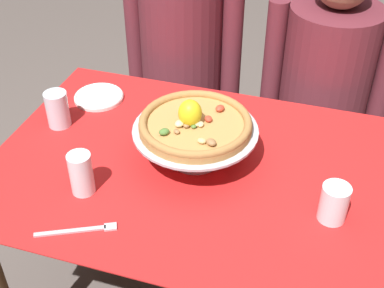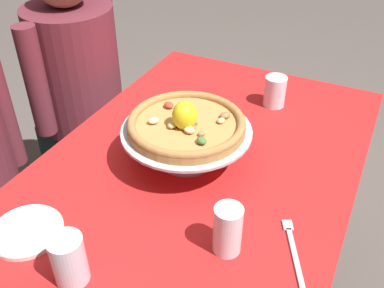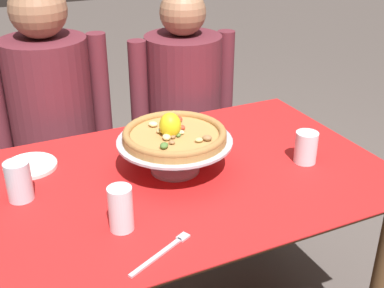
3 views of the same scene
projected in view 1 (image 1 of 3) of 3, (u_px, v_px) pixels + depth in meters
name	position (u px, v px, depth m)	size (l,w,h in m)	color
dining_table	(202.00, 194.00, 1.60)	(1.26, 0.87, 0.72)	brown
pizza_stand	(195.00, 137.00, 1.52)	(0.37, 0.37, 0.11)	#B7B7C1
pizza	(195.00, 123.00, 1.49)	(0.33, 0.33, 0.09)	#BC8447
water_glass_front_left	(82.00, 176.00, 1.42)	(0.07, 0.07, 0.13)	white
water_glass_side_right	(333.00, 205.00, 1.34)	(0.07, 0.07, 0.11)	white
water_glass_side_left	(58.00, 111.00, 1.68)	(0.07, 0.07, 0.12)	silver
side_plate	(99.00, 97.00, 1.83)	(0.17, 0.17, 0.02)	white
dinner_fork	(81.00, 230.00, 1.33)	(0.20, 0.11, 0.01)	#B7B7C1
diner_left	(183.00, 72.00, 2.21)	(0.50, 0.35, 1.25)	navy
diner_right	(321.00, 104.00, 2.08)	(0.50, 0.35, 1.18)	#1E3833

